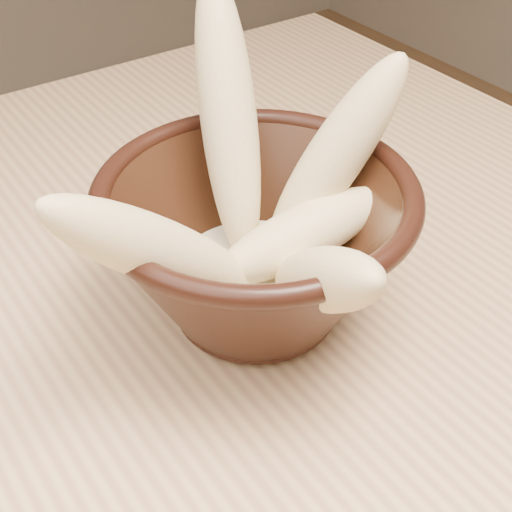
{
  "coord_description": "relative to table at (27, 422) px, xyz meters",
  "views": [
    {
      "loc": [
        -0.05,
        -0.39,
        1.12
      ],
      "look_at": [
        0.17,
        -0.07,
        0.81
      ],
      "focal_mm": 50.0,
      "sensor_mm": 36.0,
      "label": 1
    }
  ],
  "objects": [
    {
      "name": "table",
      "position": [
        0.0,
        0.0,
        0.0
      ],
      "size": [
        1.2,
        0.8,
        0.75
      ],
      "color": "#DBAF78",
      "rests_on": "ground"
    },
    {
      "name": "banana_front",
      "position": [
        0.16,
        -0.15,
        0.17
      ],
      "size": [
        0.08,
        0.15,
        0.13
      ],
      "primitive_type": "ellipsoid",
      "rotation": [
        0.9,
        0.0,
        -0.26
      ],
      "color": "#D6B97E",
      "rests_on": "bowl"
    },
    {
      "name": "bowl",
      "position": [
        0.17,
        -0.07,
        0.15
      ],
      "size": [
        0.22,
        0.22,
        0.12
      ],
      "rotation": [
        0.0,
        0.0,
        0.07
      ],
      "color": "black",
      "rests_on": "table"
    },
    {
      "name": "banana_left",
      "position": [
        0.09,
        -0.09,
        0.18
      ],
      "size": [
        0.16,
        0.04,
        0.15
      ],
      "primitive_type": "ellipsoid",
      "rotation": [
        0.83,
        0.0,
        -1.58
      ],
      "color": "#D6B97E",
      "rests_on": "bowl"
    },
    {
      "name": "banana_right",
      "position": [
        0.24,
        -0.07,
        0.19
      ],
      "size": [
        0.13,
        0.07,
        0.16
      ],
      "primitive_type": "ellipsoid",
      "rotation": [
        0.57,
        0.0,
        1.3
      ],
      "color": "#D6B97E",
      "rests_on": "bowl"
    },
    {
      "name": "banana_across",
      "position": [
        0.2,
        -0.09,
        0.15
      ],
      "size": [
        0.15,
        0.05,
        0.06
      ],
      "primitive_type": "ellipsoid",
      "rotation": [
        1.43,
        0.0,
        1.49
      ],
      "color": "#D6B97E",
      "rests_on": "bowl"
    },
    {
      "name": "banana_upright",
      "position": [
        0.19,
        -0.01,
        0.21
      ],
      "size": [
        0.09,
        0.14,
        0.2
      ],
      "primitive_type": "ellipsoid",
      "rotation": [
        0.52,
        0.0,
        2.76
      ],
      "color": "#D6B97E",
      "rests_on": "bowl"
    },
    {
      "name": "milk_puddle",
      "position": [
        0.17,
        -0.07,
        0.12
      ],
      "size": [
        0.12,
        0.12,
        0.02
      ],
      "primitive_type": "cylinder",
      "color": "#F6EBC6",
      "rests_on": "bowl"
    }
  ]
}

